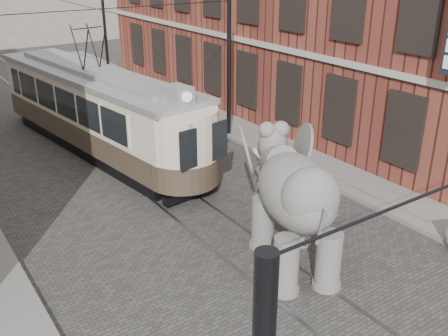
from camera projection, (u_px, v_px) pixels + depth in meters
ground at (202, 219)px, 16.37m from camera, size 120.00×120.00×0.00m
tram_rails at (202, 218)px, 16.37m from camera, size 1.54×80.00×0.02m
sidewalk_right at (336, 174)px, 19.45m from camera, size 2.00×60.00×0.15m
catenary at (124, 94)px, 18.90m from camera, size 11.00×30.20×6.00m
tram at (94, 91)px, 20.99m from camera, size 4.30×13.20×5.14m
elephant at (295, 209)px, 13.30m from camera, size 5.05×6.37×3.43m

